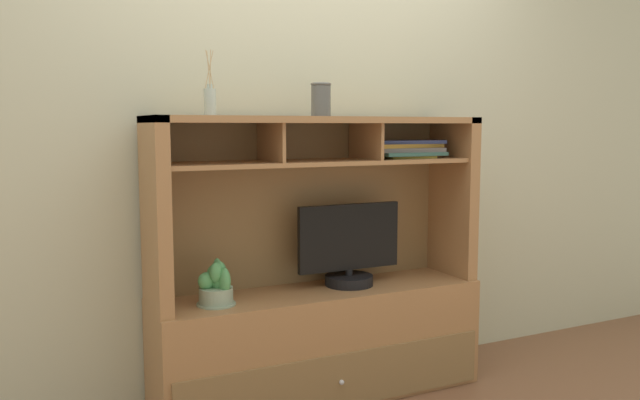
# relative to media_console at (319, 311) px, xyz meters

# --- Properties ---
(floor_plane) EXTENTS (6.00, 6.00, 0.02)m
(floor_plane) POSITION_rel_media_console_xyz_m (0.00, -0.01, -0.43)
(floor_plane) COLOR brown
(floor_plane) RESTS_ON ground
(back_wall) EXTENTS (6.00, 0.02, 2.80)m
(back_wall) POSITION_rel_media_console_xyz_m (0.00, 0.23, 0.98)
(back_wall) COLOR beige
(back_wall) RESTS_ON ground
(media_console) EXTENTS (1.60, 0.44, 1.35)m
(media_console) POSITION_rel_media_console_xyz_m (0.00, 0.00, 0.00)
(media_console) COLOR #A07145
(media_console) RESTS_ON ground
(tv_monitor) EXTENTS (0.54, 0.24, 0.40)m
(tv_monitor) POSITION_rel_media_console_xyz_m (0.16, 0.00, 0.28)
(tv_monitor) COLOR black
(tv_monitor) RESTS_ON media_console
(potted_orchid) EXTENTS (0.17, 0.17, 0.20)m
(potted_orchid) POSITION_rel_media_console_xyz_m (-0.52, -0.05, 0.19)
(potted_orchid) COLOR #8CA28A
(potted_orchid) RESTS_ON media_console
(magazine_stack_left) EXTENTS (0.40, 0.23, 0.09)m
(magazine_stack_left) POSITION_rel_media_console_xyz_m (0.48, 0.01, 0.77)
(magazine_stack_left) COLOR gold
(magazine_stack_left) RESTS_ON media_console
(diffuser_bottle) EXTENTS (0.05, 0.05, 0.28)m
(diffuser_bottle) POSITION_rel_media_console_xyz_m (-0.52, 0.01, 0.99)
(diffuser_bottle) COLOR #ADBCB1
(diffuser_bottle) RESTS_ON media_console
(ceramic_vase) EXTENTS (0.10, 0.10, 0.15)m
(ceramic_vase) POSITION_rel_media_console_xyz_m (0.00, -0.02, 1.01)
(ceramic_vase) COLOR #525452
(ceramic_vase) RESTS_ON media_console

